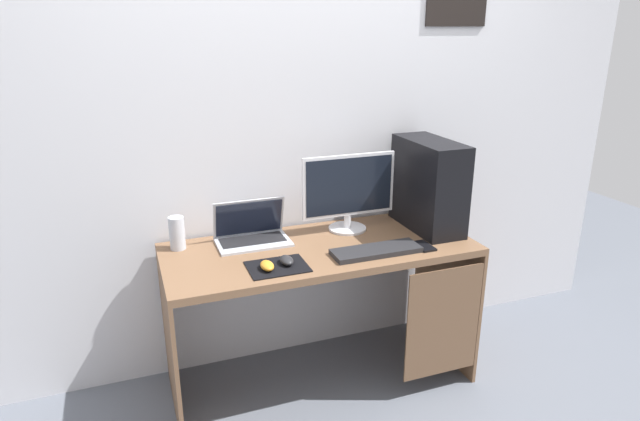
{
  "coord_description": "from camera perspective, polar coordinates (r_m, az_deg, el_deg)",
  "views": [
    {
      "loc": [
        -0.83,
        -2.25,
        1.75
      ],
      "look_at": [
        0.0,
        0.0,
        0.93
      ],
      "focal_mm": 30.41,
      "sensor_mm": 36.0,
      "label": 1
    }
  ],
  "objects": [
    {
      "name": "pc_tower",
      "position": [
        2.82,
        11.34,
        2.67
      ],
      "size": [
        0.2,
        0.46,
        0.46
      ],
      "primitive_type": "cube",
      "color": "black",
      "rests_on": "desk"
    },
    {
      "name": "laptop",
      "position": [
        2.65,
        -7.19,
        -2.41
      ],
      "size": [
        0.35,
        0.22,
        0.21
      ],
      "color": "#B7BCC6",
      "rests_on": "desk"
    },
    {
      "name": "mousepad",
      "position": [
        2.38,
        -4.5,
        -5.92
      ],
      "size": [
        0.26,
        0.2,
        0.0
      ],
      "primitive_type": "cube",
      "color": "black",
      "rests_on": "desk"
    },
    {
      "name": "desk",
      "position": [
        2.65,
        0.47,
        -6.76
      ],
      "size": [
        1.48,
        0.62,
        0.75
      ],
      "color": "brown",
      "rests_on": "ground_plane"
    },
    {
      "name": "wall_back",
      "position": [
        2.76,
        -2.52,
        9.61
      ],
      "size": [
        4.0,
        0.05,
        2.6
      ],
      "color": "silver",
      "rests_on": "ground_plane"
    },
    {
      "name": "ground_plane",
      "position": [
        2.96,
        0.0,
        -17.21
      ],
      "size": [
        8.0,
        8.0,
        0.0
      ],
      "primitive_type": "plane",
      "color": "slate"
    },
    {
      "name": "cell_phone",
      "position": [
        2.63,
        10.85,
        -3.7
      ],
      "size": [
        0.07,
        0.13,
        0.01
      ],
      "primitive_type": "cube",
      "color": "black",
      "rests_on": "desk"
    },
    {
      "name": "mouse_right",
      "position": [
        2.35,
        -5.59,
        -5.8
      ],
      "size": [
        0.06,
        0.1,
        0.03
      ],
      "primitive_type": "ellipsoid",
      "color": "orange",
      "rests_on": "mousepad"
    },
    {
      "name": "speaker",
      "position": [
        2.62,
        -14.82,
        -2.32
      ],
      "size": [
        0.07,
        0.07,
        0.16
      ],
      "primitive_type": "cylinder",
      "color": "#B7BCC6",
      "rests_on": "desk"
    },
    {
      "name": "monitor",
      "position": [
        2.73,
        3.03,
        1.98
      ],
      "size": [
        0.49,
        0.19,
        0.4
      ],
      "color": "silver",
      "rests_on": "desk"
    },
    {
      "name": "keyboard",
      "position": [
        2.53,
        5.94,
        -4.23
      ],
      "size": [
        0.42,
        0.14,
        0.02
      ],
      "primitive_type": "cube",
      "color": "#232326",
      "rests_on": "desk"
    },
    {
      "name": "mouse_left",
      "position": [
        2.39,
        -3.54,
        -5.25
      ],
      "size": [
        0.06,
        0.1,
        0.03
      ],
      "primitive_type": "ellipsoid",
      "color": "#232326",
      "rests_on": "mousepad"
    }
  ]
}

